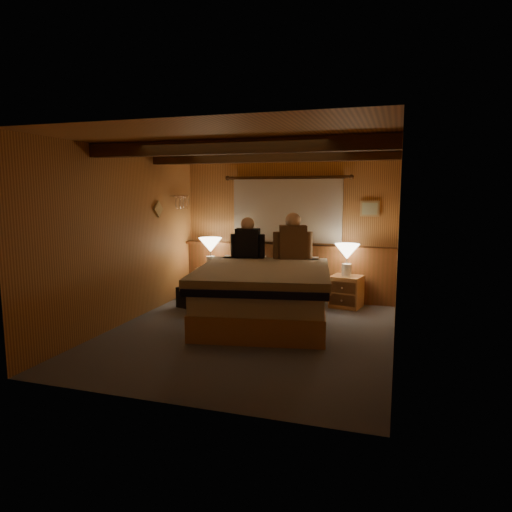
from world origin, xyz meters
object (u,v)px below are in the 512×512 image
at_px(bed, 264,293).
at_px(lamp_left, 210,247).
at_px(lamp_right, 347,253).
at_px(nightstand_right, 346,291).
at_px(person_right, 293,240).
at_px(duffel_bag, 195,297).
at_px(person_left, 248,241).
at_px(nightstand_left, 212,282).

xyz_separation_m(bed, lamp_left, (-1.30, 1.15, 0.48)).
bearing_deg(lamp_right, nightstand_right, -46.63).
relative_size(lamp_left, lamp_right, 1.01).
xyz_separation_m(nightstand_right, lamp_right, (-0.01, 0.01, 0.61)).
distance_m(lamp_right, person_right, 0.88).
bearing_deg(duffel_bag, person_left, 43.58).
xyz_separation_m(nightstand_right, person_right, (-0.81, -0.28, 0.82)).
distance_m(bed, duffel_bag, 1.34).
bearing_deg(bed, nightstand_right, 38.41).
height_order(nightstand_right, lamp_right, lamp_right).
bearing_deg(person_right, nightstand_left, 151.39).
height_order(lamp_left, lamp_right, lamp_left).
xyz_separation_m(nightstand_right, duffel_bag, (-2.27, -0.75, -0.08)).
relative_size(nightstand_left, lamp_right, 1.03).
bearing_deg(lamp_right, bed, -131.13).
bearing_deg(lamp_left, lamp_right, 0.25).
bearing_deg(lamp_left, bed, -41.47).
relative_size(bed, nightstand_right, 4.81).
bearing_deg(nightstand_right, person_left, -154.11).
relative_size(nightstand_left, person_left, 0.78).
distance_m(nightstand_left, person_left, 1.17).
xyz_separation_m(nightstand_left, person_left, (0.78, -0.39, 0.78)).
distance_m(nightstand_right, lamp_right, 0.61).
bearing_deg(bed, person_left, 113.02).
height_order(lamp_left, duffel_bag, lamp_left).
height_order(nightstand_left, duffel_bag, nightstand_left).
xyz_separation_m(person_left, person_right, (0.71, 0.10, 0.03)).
bearing_deg(nightstand_right, duffel_bag, -149.70).
height_order(nightstand_left, nightstand_right, nightstand_left).
relative_size(nightstand_left, nightstand_right, 0.98).
xyz_separation_m(nightstand_left, lamp_left, (-0.01, -0.02, 0.62)).
height_order(bed, lamp_right, lamp_right).
relative_size(lamp_left, person_right, 0.69).
height_order(bed, nightstand_right, bed).
relative_size(nightstand_left, duffel_bag, 0.86).
distance_m(nightstand_left, nightstand_right, 2.31).
relative_size(bed, lamp_left, 4.97).
height_order(nightstand_right, person_right, person_right).
xyz_separation_m(person_right, duffel_bag, (-1.46, -0.47, -0.91)).
bearing_deg(lamp_left, nightstand_left, 50.59).
height_order(bed, duffel_bag, bed).
bearing_deg(person_right, nightstand_right, 1.38).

